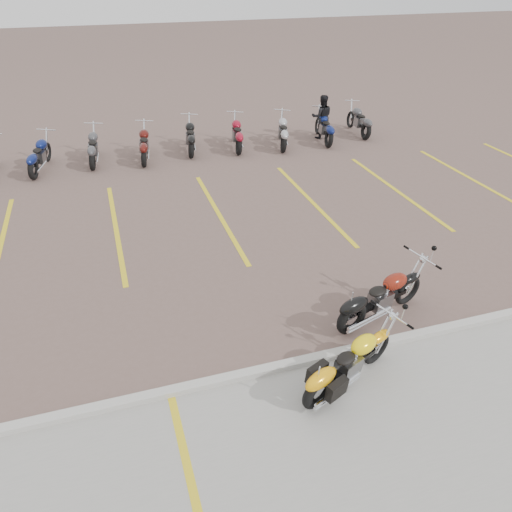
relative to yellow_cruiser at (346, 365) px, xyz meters
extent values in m
plane|color=brown|center=(-0.40, 2.62, -0.42)|extent=(100.00, 100.00, 0.00)
cube|color=#9E9B93|center=(-0.40, -1.88, -0.42)|extent=(60.00, 5.00, 0.01)
cube|color=#ADAAA3|center=(-0.40, 0.62, -0.36)|extent=(60.00, 0.18, 0.12)
torus|color=black|center=(0.71, 0.31, -0.12)|extent=(0.59, 0.34, 0.60)
torus|color=black|center=(-0.60, -0.27, -0.12)|extent=(0.65, 0.40, 0.64)
cube|color=black|center=(0.05, 0.02, -0.07)|extent=(1.15, 0.59, 0.09)
cube|color=slate|center=(0.01, 0.00, -0.01)|extent=(0.47, 0.41, 0.31)
ellipsoid|color=yellow|center=(0.29, 0.13, 0.26)|extent=(0.61, 0.49, 0.28)
ellipsoid|color=black|center=(-0.10, -0.04, 0.23)|extent=(0.43, 0.37, 0.11)
torus|color=black|center=(2.13, 1.61, -0.11)|extent=(0.64, 0.29, 0.64)
torus|color=black|center=(0.68, 1.15, -0.11)|extent=(0.70, 0.36, 0.68)
cube|color=black|center=(1.41, 1.38, -0.05)|extent=(1.25, 0.49, 0.10)
cube|color=slate|center=(1.36, 1.36, 0.01)|extent=(0.48, 0.40, 0.33)
ellipsoid|color=black|center=(1.67, 1.46, 0.31)|extent=(0.64, 0.47, 0.29)
ellipsoid|color=black|center=(1.24, 1.33, 0.27)|extent=(0.44, 0.36, 0.12)
imported|color=black|center=(4.91, 11.86, 0.38)|extent=(0.91, 0.79, 1.61)
camera|label=1|loc=(-3.13, -5.14, 5.52)|focal=35.00mm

